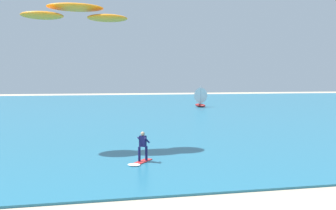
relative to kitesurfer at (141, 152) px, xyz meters
name	(u,v)px	position (x,y,z in m)	size (l,w,h in m)	color
ocean	(125,108)	(2.74, 39.14, -0.65)	(160.00, 90.00, 0.10)	#236B89
kitesurfer	(141,152)	(0.00, 0.00, 0.00)	(1.64, 1.90, 1.67)	red
kite	(75,13)	(-3.53, 5.07, 8.18)	(6.83, 2.50, 1.02)	orange
sailboat_leading	(199,97)	(14.55, 37.68, 0.98)	(2.67, 3.06, 3.47)	maroon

